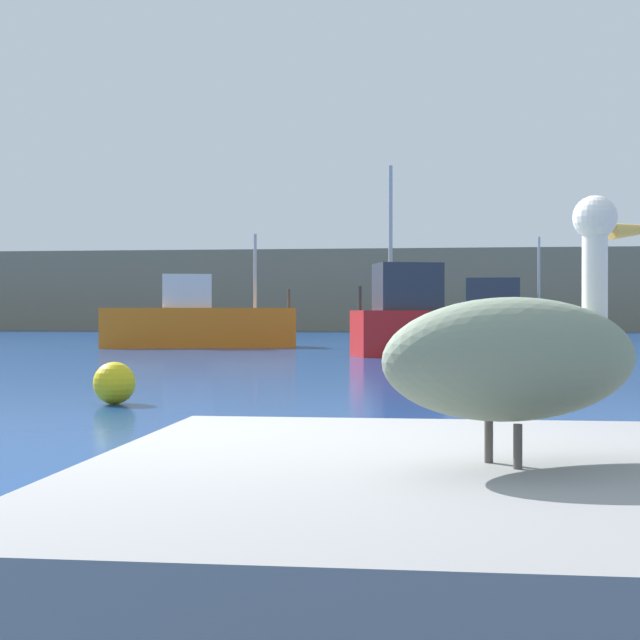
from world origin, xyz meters
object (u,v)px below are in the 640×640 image
pelican (519,354)px  mooring_buoy (114,383)px  fishing_boat_green (493,319)px  fishing_boat_orange (197,323)px  fishing_boat_red (433,323)px

pelican → mooring_buoy: bearing=80.7°
fishing_boat_green → mooring_buoy: size_ratio=12.10×
mooring_buoy → fishing_boat_orange: bearing=101.1°
fishing_boat_orange → fishing_boat_red: 10.63m
fishing_boat_orange → mooring_buoy: bearing=-93.7°
fishing_boat_orange → mooring_buoy: size_ratio=12.56×
fishing_boat_red → mooring_buoy: (-4.28, -15.82, -0.68)m
fishing_boat_green → mooring_buoy: fishing_boat_green is taller
pelican → mooring_buoy: pelican is taller
pelican → fishing_boat_orange: (-9.01, 31.67, -0.21)m
fishing_boat_green → fishing_boat_red: bearing=-95.8°
fishing_boat_orange → fishing_boat_green: (11.28, 10.84, 0.09)m
fishing_boat_orange → fishing_boat_red: size_ratio=1.32×
pelican → fishing_boat_orange: 32.93m
pelican → fishing_boat_green: fishing_boat_green is taller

